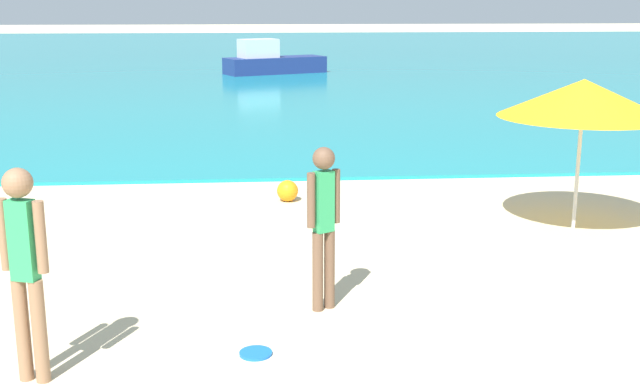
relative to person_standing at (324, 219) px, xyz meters
name	(u,v)px	position (x,y,z in m)	size (l,w,h in m)	color
water	(270,56)	(0.14, 35.65, -0.89)	(160.00, 60.00, 0.06)	teal
person_standing	(324,219)	(0.00, 0.00, 0.00)	(0.33, 0.23, 1.62)	brown
frisbee	(256,353)	(-0.67, -0.99, -0.91)	(0.28, 0.28, 0.03)	blue
person_distant	(25,263)	(-2.43, -1.32, 0.07)	(0.38, 0.23, 1.74)	#936B4C
boat_far	(272,61)	(0.02, 24.99, -0.38)	(4.24, 2.82, 1.38)	navy
beach_ball	(288,191)	(-0.18, 4.31, -0.76)	(0.32, 0.32, 0.32)	orange
beach_umbrella	(583,98)	(3.53, 2.51, 0.82)	(2.16, 2.16, 1.98)	#B7B7BC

